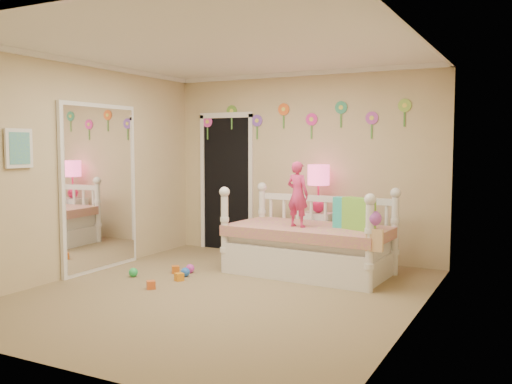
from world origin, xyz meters
The scene contains 18 objects.
floor centered at (0.00, 0.00, 0.00)m, with size 4.00×4.50×0.01m, color #7F684C.
ceiling centered at (0.00, 0.00, 2.60)m, with size 4.00×4.50×0.01m, color white.
back_wall centered at (0.00, 2.25, 1.30)m, with size 4.00×0.01×2.60m, color tan.
left_wall centered at (-2.00, 0.00, 1.30)m, with size 0.01×4.50×2.60m, color tan.
right_wall centered at (2.00, 0.00, 1.30)m, with size 0.01×4.50×2.60m, color tan.
crown_molding centered at (0.00, 0.00, 2.57)m, with size 4.00×4.50×0.06m, color white, non-canonical shape.
daybed centered at (0.47, 1.30, 0.54)m, with size 1.98×1.06×1.07m, color white, non-canonical shape.
pillow_turquoise centered at (0.97, 1.33, 0.78)m, with size 0.37×0.13×0.37m, color #2AD2CC.
pillow_lime centered at (1.11, 1.25, 0.78)m, with size 0.40×0.15×0.37m, color #76C53C.
child centered at (0.38, 1.14, 0.99)m, with size 0.29×0.19×0.79m, color #DC326F.
nightstand centered at (0.32, 2.02, 0.34)m, with size 0.40×0.31×0.67m, color white.
table_lamp centered at (0.32, 2.02, 1.10)m, with size 0.30×0.30×0.65m.
closet_doorway centered at (-1.25, 2.23, 1.03)m, with size 0.90×0.04×2.07m, color black.
flower_decals centered at (-0.09, 2.24, 1.94)m, with size 3.40×0.02×0.50m, color #B2668C, non-canonical shape.
mirror_closet centered at (-1.96, 0.30, 1.05)m, with size 0.07×1.30×2.10m, color white.
wall_picture centered at (-1.97, -0.90, 1.55)m, with size 0.05×0.34×0.42m, color white.
hanging_bag centered at (1.41, 0.79, 0.65)m, with size 0.20×0.16×0.36m, color beige, non-canonical shape.
toy_scatter centered at (-1.11, 0.32, 0.06)m, with size 0.80×1.30×0.11m, color #996666, non-canonical shape.
Camera 1 is at (3.00, -5.02, 1.58)m, focal length 39.08 mm.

